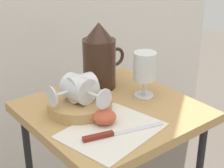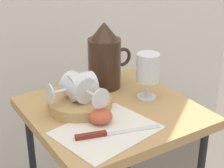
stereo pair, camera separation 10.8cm
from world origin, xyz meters
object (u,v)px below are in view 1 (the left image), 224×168
(basket_tray, at_px, (80,105))
(apple_half_left, at_px, (104,117))
(wine_glass_tipped_far, at_px, (80,89))
(knife, at_px, (112,134))
(pitcher, at_px, (100,62))
(wine_glass_upright, at_px, (145,69))
(table, at_px, (112,128))
(wine_glass_tipped_near, at_px, (80,88))

(basket_tray, xyz_separation_m, apple_half_left, (0.01, -0.11, 0.01))
(wine_glass_tipped_far, xyz_separation_m, knife, (-0.01, -0.17, -0.07))
(basket_tray, bearing_deg, pitcher, 34.01)
(basket_tray, relative_size, wine_glass_upright, 1.29)
(pitcher, bearing_deg, wine_glass_upright, -65.49)
(knife, bearing_deg, table, 51.98)
(apple_half_left, bearing_deg, table, 39.11)
(wine_glass_upright, bearing_deg, pitcher, 114.51)
(table, height_order, wine_glass_tipped_near, wine_glass_tipped_near)
(basket_tray, height_order, wine_glass_tipped_near, wine_glass_tipped_near)
(pitcher, height_order, wine_glass_upright, pitcher)
(pitcher, relative_size, apple_half_left, 3.37)
(wine_glass_upright, relative_size, apple_half_left, 2.22)
(wine_glass_tipped_far, xyz_separation_m, apple_half_left, (0.01, -0.10, -0.05))
(pitcher, xyz_separation_m, wine_glass_tipped_near, (-0.15, -0.10, -0.02))
(basket_tray, xyz_separation_m, wine_glass_tipped_near, (0.00, -0.00, 0.06))
(basket_tray, relative_size, wine_glass_tipped_near, 1.37)
(wine_glass_tipped_far, bearing_deg, apple_half_left, -83.43)
(table, height_order, wine_glass_upright, wine_glass_upright)
(wine_glass_tipped_near, distance_m, apple_half_left, 0.12)
(table, bearing_deg, wine_glass_upright, -0.76)
(table, relative_size, wine_glass_tipped_near, 4.75)
(apple_half_left, height_order, knife, apple_half_left)
(knife, bearing_deg, apple_half_left, 70.61)
(basket_tray, distance_m, apple_half_left, 0.11)
(wine_glass_upright, bearing_deg, knife, -151.51)
(apple_half_left, bearing_deg, wine_glass_tipped_near, 93.14)
(pitcher, relative_size, wine_glass_tipped_near, 1.61)
(pitcher, xyz_separation_m, apple_half_left, (-0.14, -0.21, -0.07))
(basket_tray, relative_size, wine_glass_tipped_far, 1.25)
(basket_tray, bearing_deg, knife, -94.82)
(wine_glass_tipped_near, relative_size, apple_half_left, 2.09)
(basket_tray, height_order, apple_half_left, apple_half_left)
(pitcher, relative_size, wine_glass_tipped_far, 1.46)
(table, xyz_separation_m, pitcher, (0.06, 0.15, 0.17))
(wine_glass_tipped_near, bearing_deg, apple_half_left, -86.86)
(wine_glass_tipped_far, height_order, knife, wine_glass_tipped_far)
(wine_glass_upright, height_order, wine_glass_tipped_near, wine_glass_upright)
(wine_glass_tipped_far, distance_m, apple_half_left, 0.12)
(basket_tray, xyz_separation_m, wine_glass_tipped_far, (-0.00, -0.01, 0.06))
(wine_glass_upright, height_order, knife, wine_glass_upright)
(wine_glass_tipped_far, bearing_deg, wine_glass_upright, -10.83)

